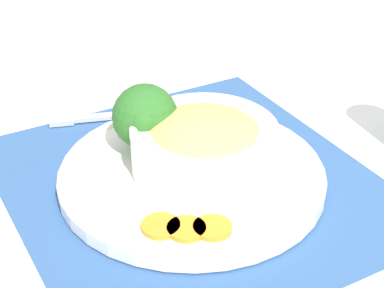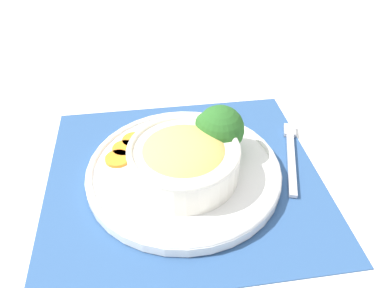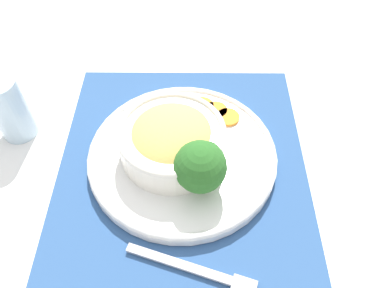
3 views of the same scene
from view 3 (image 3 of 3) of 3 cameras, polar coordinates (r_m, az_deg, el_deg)
ground_plane at (r=0.62m, az=-1.44°, el=-2.43°), size 4.00×4.00×0.00m
placemat at (r=0.62m, az=-1.45°, el=-2.32°), size 0.47×0.44×0.00m
plate at (r=0.61m, az=-1.47°, el=-1.59°), size 0.31×0.31×0.02m
bowl at (r=0.58m, az=-3.13°, el=0.46°), size 0.17×0.17×0.07m
broccoli_floret at (r=0.53m, az=1.30°, el=-3.45°), size 0.08×0.08×0.09m
carrot_slice_near at (r=0.66m, az=5.50°, el=4.09°), size 0.04×0.04×0.01m
carrot_slice_middle at (r=0.67m, az=3.66°, el=5.15°), size 0.04×0.04×0.01m
carrot_slice_far at (r=0.67m, az=1.60°, el=5.85°), size 0.04×0.04×0.01m
water_glass at (r=0.69m, az=-25.90°, el=4.49°), size 0.06×0.06×0.12m
fork at (r=0.53m, az=1.70°, el=-18.90°), size 0.06×0.18×0.01m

